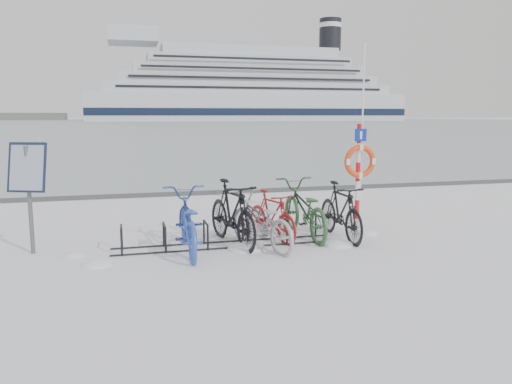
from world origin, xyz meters
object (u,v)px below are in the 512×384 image
at_px(lifebuoy_station, 360,162).
at_px(info_board, 28,174).
at_px(bike_rack, 226,236).
at_px(cruise_ferry, 248,93).

bearing_deg(lifebuoy_station, info_board, -169.47).
distance_m(bike_rack, cruise_ferry, 196.09).
height_order(info_board, cruise_ferry, cruise_ferry).
bearing_deg(cruise_ferry, info_board, -104.77).
bearing_deg(info_board, bike_rack, 14.41).
xyz_separation_m(info_board, cruise_ferry, (50.02, 189.79, 9.97)).
height_order(bike_rack, cruise_ferry, cruise_ferry).
distance_m(bike_rack, lifebuoy_station, 3.85).
relative_size(bike_rack, lifebuoy_station, 1.03).
relative_size(bike_rack, info_board, 2.13).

